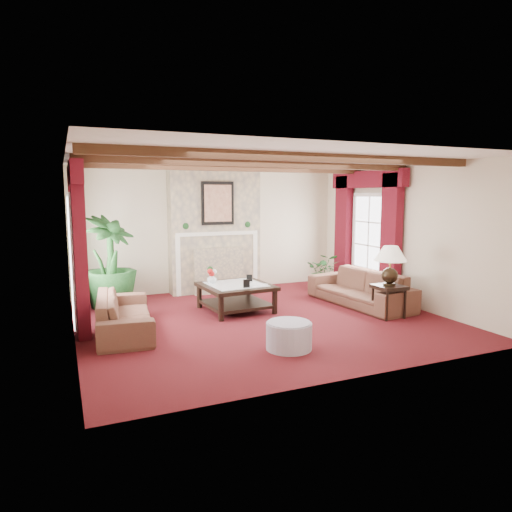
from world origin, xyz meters
name	(u,v)px	position (x,y,z in m)	size (l,w,h in m)	color
floor	(262,319)	(0.00, 0.00, 0.00)	(6.00, 6.00, 0.00)	#420B0B
ceiling	(262,160)	(0.00, 0.00, 2.70)	(6.00, 6.00, 0.00)	white
back_wall	(212,230)	(0.00, 2.75, 1.35)	(6.00, 0.02, 2.70)	beige
left_wall	(70,250)	(-3.00, 0.00, 1.35)	(0.02, 5.50, 2.70)	beige
right_wall	(403,235)	(3.00, 0.00, 1.35)	(0.02, 5.50, 2.70)	beige
ceiling_beams	(262,164)	(0.00, 0.00, 2.64)	(6.00, 3.00, 0.12)	#352111
fireplace	(214,168)	(0.00, 2.55, 2.70)	(2.00, 0.52, 2.70)	tan
french_door_left	(68,195)	(-2.97, 1.00, 2.13)	(0.10, 1.10, 2.16)	white
french_door_right	(371,195)	(2.97, 1.00, 2.13)	(0.10, 1.10, 2.16)	white
curtains_left	(74,168)	(-2.86, 1.00, 2.55)	(0.20, 2.40, 2.55)	#490914
curtains_right	(367,175)	(2.86, 1.00, 2.55)	(0.20, 2.40, 2.55)	#490914
sofa_left	(124,307)	(-2.26, 0.19, 0.40)	(0.80, 2.08, 0.79)	#350E1B
sofa_right	(360,282)	(2.18, 0.22, 0.44)	(0.87, 2.31, 0.88)	#350E1B
potted_palm	(110,282)	(-2.30, 1.89, 0.49)	(1.91, 1.96, 0.98)	black
small_plant	(324,275)	(2.33, 1.78, 0.32)	(1.08, 1.09, 0.64)	black
coffee_table	(236,298)	(-0.20, 0.73, 0.25)	(1.20, 1.20, 0.49)	black
side_table	(389,301)	(2.09, -0.75, 0.29)	(0.48, 0.48, 0.57)	black
ottoman	(289,336)	(-0.27, -1.54, 0.19)	(0.64, 0.64, 0.37)	#908FA2
table_lamp	(390,265)	(2.09, -0.75, 0.92)	(0.56, 0.56, 0.71)	black
flower_vase	(212,279)	(-0.56, 1.03, 0.58)	(0.22, 0.23, 0.18)	silver
book	(255,278)	(0.05, 0.44, 0.65)	(0.19, 0.16, 0.31)	black
photo_frame_a	(246,284)	(-0.14, 0.35, 0.57)	(0.12, 0.02, 0.16)	black
photo_frame_b	(249,278)	(0.13, 0.87, 0.56)	(0.11, 0.02, 0.14)	black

